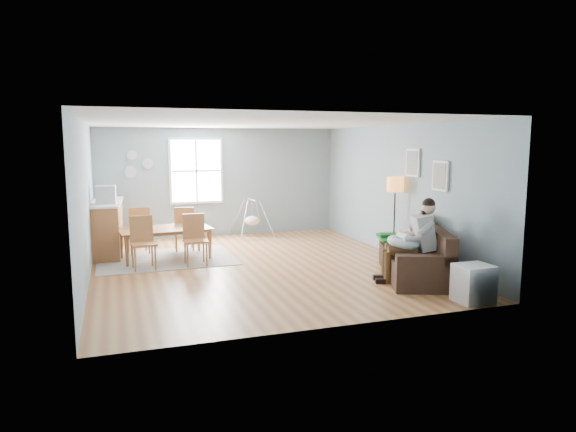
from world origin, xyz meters
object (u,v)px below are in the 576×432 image
object	(u,v)px
floor_lamp	(395,191)
dining_table	(166,244)
monitor	(106,195)
toddler	(411,233)
chair_nw	(139,227)
chair_ne	(184,226)
sofa	(417,260)
counter	(108,227)
father	(414,237)
chair_sw	(143,239)
chair_se	(195,236)
storage_cube	(473,283)
baby_swing	(252,220)

from	to	relation	value
floor_lamp	dining_table	distance (m)	4.74
monitor	toddler	bearing A→B (deg)	-32.04
chair_nw	chair_ne	size ratio (longest dim) A/B	1.04
sofa	counter	distance (m)	6.40
father	monitor	distance (m)	6.14
chair_sw	father	bearing A→B (deg)	-29.61
chair_sw	chair_se	distance (m)	0.97
storage_cube	chair_ne	xyz separation A→B (m)	(-3.54, 5.02, 0.28)
monitor	storage_cube	bearing A→B (deg)	-44.02
father	chair_se	distance (m)	4.11
floor_lamp	chair_ne	distance (m)	4.52
chair_sw	baby_swing	size ratio (longest dim) A/B	1.00
father	chair_nw	bearing A→B (deg)	138.80
father	floor_lamp	distance (m)	1.89
father	baby_swing	bearing A→B (deg)	106.35
toddler	floor_lamp	distance (m)	1.43
floor_lamp	counter	distance (m)	6.04
monitor	baby_swing	world-z (taller)	monitor
floor_lamp	baby_swing	bearing A→B (deg)	121.91
chair_sw	counter	bearing A→B (deg)	110.97
storage_cube	chair_nw	distance (m)	6.73
chair_nw	storage_cube	bearing A→B (deg)	-48.13
father	counter	world-z (taller)	father
dining_table	counter	world-z (taller)	counter
sofa	chair_sw	xyz separation A→B (m)	(-4.51, 2.19, 0.25)
sofa	monitor	world-z (taller)	monitor
sofa	counter	world-z (taller)	counter
chair_se	chair_nw	xyz separation A→B (m)	(-0.97, 1.30, 0.02)
chair_sw	chair_nw	world-z (taller)	chair_nw
sofa	floor_lamp	world-z (taller)	floor_lamp
sofa	storage_cube	bearing A→B (deg)	-90.89
chair_ne	chair_se	bearing A→B (deg)	-88.77
sofa	dining_table	size ratio (longest dim) A/B	1.32
floor_lamp	counter	xyz separation A→B (m)	(-5.50, 2.37, -0.81)
storage_cube	sofa	bearing A→B (deg)	89.11
father	floor_lamp	bearing A→B (deg)	70.01
floor_lamp	chair_se	distance (m)	4.06
storage_cube	dining_table	distance (m)	5.92
chair_ne	baby_swing	size ratio (longest dim) A/B	0.99
baby_swing	chair_sw	bearing A→B (deg)	-136.93
sofa	chair_se	distance (m)	4.17
chair_sw	storage_cube	bearing A→B (deg)	-39.47
sofa	floor_lamp	bearing A→B (deg)	75.60
storage_cube	floor_lamp	bearing A→B (deg)	82.40
toddler	counter	bearing A→B (deg)	145.00
dining_table	monitor	world-z (taller)	monitor
counter	baby_swing	world-z (taller)	counter
toddler	storage_cube	size ratio (longest dim) A/B	1.51
sofa	storage_cube	world-z (taller)	sofa
dining_table	chair_sw	size ratio (longest dim) A/B	1.82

